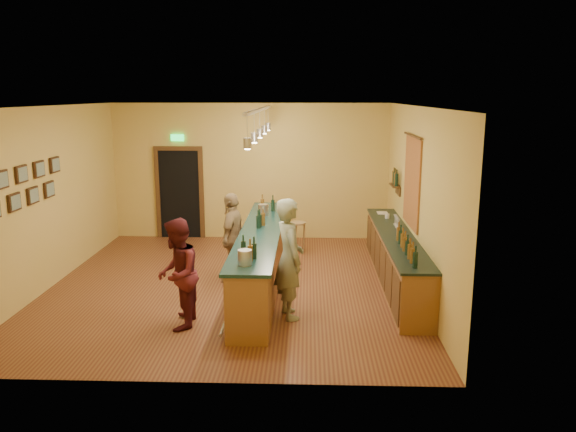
{
  "coord_description": "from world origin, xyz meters",
  "views": [
    {
      "loc": [
        1.36,
        -9.63,
        3.41
      ],
      "look_at": [
        1.01,
        0.2,
        1.26
      ],
      "focal_mm": 35.0,
      "sensor_mm": 36.0,
      "label": 1
    }
  ],
  "objects_px": {
    "customer_b": "(233,237)",
    "bar_stool": "(298,229)",
    "back_counter": "(396,259)",
    "bartender": "(289,258)",
    "customer_a": "(177,274)",
    "tasting_bar": "(261,254)"
  },
  "relations": [
    {
      "from": "back_counter",
      "to": "tasting_bar",
      "type": "height_order",
      "value": "tasting_bar"
    },
    {
      "from": "customer_b",
      "to": "bar_stool",
      "type": "bearing_deg",
      "value": 158.27
    },
    {
      "from": "customer_a",
      "to": "bar_stool",
      "type": "distance_m",
      "value": 4.41
    },
    {
      "from": "back_counter",
      "to": "customer_a",
      "type": "xyz_separation_m",
      "value": [
        -3.51,
        -2.04,
        0.34
      ]
    },
    {
      "from": "tasting_bar",
      "to": "bartender",
      "type": "relative_size",
      "value": 2.72
    },
    {
      "from": "bar_stool",
      "to": "bartender",
      "type": "bearing_deg",
      "value": -91.17
    },
    {
      "from": "bar_stool",
      "to": "customer_a",
      "type": "bearing_deg",
      "value": -112.72
    },
    {
      "from": "back_counter",
      "to": "customer_a",
      "type": "relative_size",
      "value": 2.76
    },
    {
      "from": "customer_a",
      "to": "bar_stool",
      "type": "bearing_deg",
      "value": 155.05
    },
    {
      "from": "bartender",
      "to": "back_counter",
      "type": "bearing_deg",
      "value": -68.06
    },
    {
      "from": "bar_stool",
      "to": "customer_b",
      "type": "bearing_deg",
      "value": -121.81
    },
    {
      "from": "customer_a",
      "to": "bartender",
      "type": "bearing_deg",
      "value": 103.85
    },
    {
      "from": "customer_b",
      "to": "bar_stool",
      "type": "distance_m",
      "value": 2.24
    },
    {
      "from": "customer_a",
      "to": "customer_b",
      "type": "relative_size",
      "value": 1.0
    },
    {
      "from": "customer_b",
      "to": "back_counter",
      "type": "bearing_deg",
      "value": 97.6
    },
    {
      "from": "bartender",
      "to": "customer_a",
      "type": "relative_size",
      "value": 1.14
    },
    {
      "from": "back_counter",
      "to": "bar_stool",
      "type": "xyz_separation_m",
      "value": [
        -1.81,
        2.02,
        0.05
      ]
    },
    {
      "from": "customer_b",
      "to": "bartender",
      "type": "bearing_deg",
      "value": 43.03
    },
    {
      "from": "back_counter",
      "to": "customer_b",
      "type": "bearing_deg",
      "value": 177.52
    },
    {
      "from": "back_counter",
      "to": "bartender",
      "type": "distance_m",
      "value": 2.49
    },
    {
      "from": "back_counter",
      "to": "bar_stool",
      "type": "distance_m",
      "value": 2.72
    },
    {
      "from": "tasting_bar",
      "to": "bar_stool",
      "type": "height_order",
      "value": "tasting_bar"
    }
  ]
}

